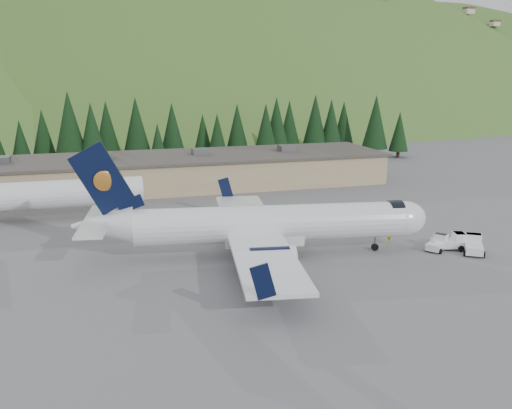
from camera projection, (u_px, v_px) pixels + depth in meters
The scene contains 10 objects.
ground at pixel (273, 255), 58.98m from camera, with size 600.00×600.00×0.00m, color slate.
airliner at pixel (263, 225), 58.09m from camera, with size 36.46×34.36×12.11m.
second_airliner at pixel (30, 195), 71.74m from camera, with size 27.50×11.00×10.05m.
baggage_tug_a at pixel (438, 243), 60.57m from camera, with size 3.26×2.90×1.57m.
baggage_tug_b at pixel (451, 242), 60.72m from camera, with size 3.72×2.80×1.80m.
baggage_tug_c at pixel (474, 245), 59.54m from camera, with size 3.32×3.79×1.82m.
terminal_building at pixel (170, 171), 92.38m from camera, with size 71.00×17.00×6.10m.
ramp_worker at pixel (389, 234), 63.06m from camera, with size 0.67×0.44×1.84m, color #FABC00.
tree_line at pixel (151, 129), 112.18m from camera, with size 110.71×17.95×14.25m.
hills at pixel (242, 277), 286.26m from camera, with size 614.00×330.00×300.00m.
Camera 1 is at (-17.80, -53.31, 18.68)m, focal length 40.00 mm.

